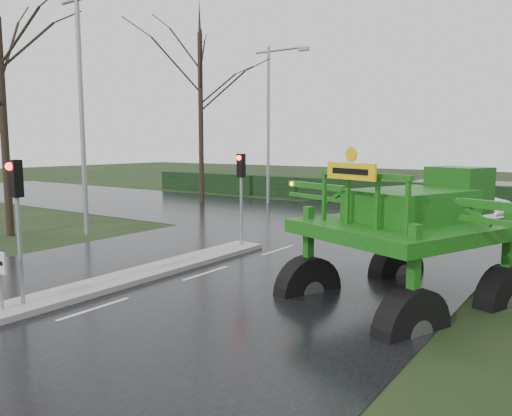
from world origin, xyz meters
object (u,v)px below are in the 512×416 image
Objects in this scene: white_sedan at (465,217)px; keep_left_sign at (0,271)px; traffic_signal_mid at (241,179)px; crop_sprayer at (316,207)px; street_light_left_far at (272,111)px; traffic_signal_near at (17,201)px; street_light_left_near at (85,92)px.

keep_left_sign is at bearing -168.57° from white_sedan.
traffic_signal_mid is at bearing -176.31° from white_sedan.
white_sedan is at bearing 111.43° from crop_sprayer.
white_sedan is at bearing 4.13° from street_light_left_far.
keep_left_sign is 0.38× the size of traffic_signal_near.
traffic_signal_mid is at bearing -61.14° from street_light_left_far.
traffic_signal_mid is at bearing 12.21° from street_light_left_near.
white_sedan is (0.09, 16.48, -2.25)m from crop_sprayer.
white_sedan is at bearing 77.43° from traffic_signal_near.
traffic_signal_mid is 14.68m from street_light_left_far.
street_light_left_far reaches higher than white_sedan.
traffic_signal_near is 0.74× the size of white_sedan.
street_light_left_near is (-6.89, -1.49, 3.40)m from traffic_signal_mid.
crop_sprayer is (11.68, -15.63, -3.74)m from street_light_left_far.
street_light_left_far reaches higher than traffic_signal_mid.
white_sedan is at bearing 51.60° from street_light_left_near.
keep_left_sign is at bearing -90.00° from traffic_signal_mid.
street_light_left_near is at bearing 134.53° from traffic_signal_near.
crop_sprayer is (4.78, 5.87, 1.20)m from keep_left_sign.
street_light_left_far is (-6.89, 21.50, 4.93)m from keep_left_sign.
street_light_left_near is 12.37m from crop_sprayer.
keep_left_sign is 0.38× the size of traffic_signal_mid.
keep_left_sign is at bearing -107.41° from crop_sprayer.
white_sedan is (4.87, 21.86, -2.59)m from traffic_signal_near.
keep_left_sign is 9.12m from traffic_signal_mid.
street_light_left_far is 2.09× the size of white_sedan.
keep_left_sign is 7.67m from crop_sprayer.
street_light_left_near is at bearing -90.00° from street_light_left_far.
traffic_signal_near is 7.21m from crop_sprayer.
traffic_signal_mid is 0.74× the size of white_sedan.
traffic_signal_near is (0.00, 0.49, 1.53)m from keep_left_sign.
crop_sprayer is at bearing -156.59° from white_sedan.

